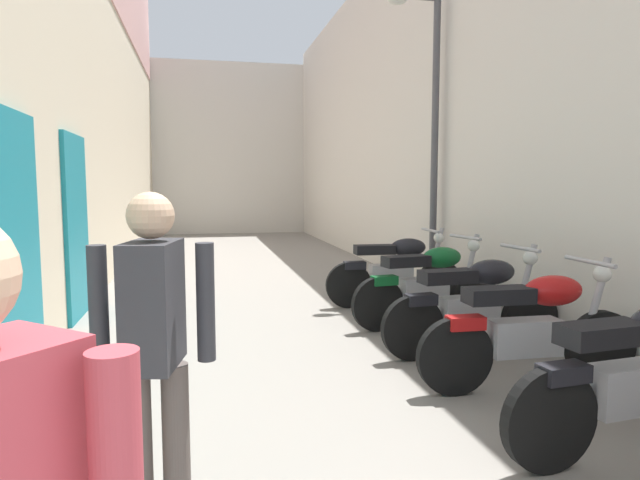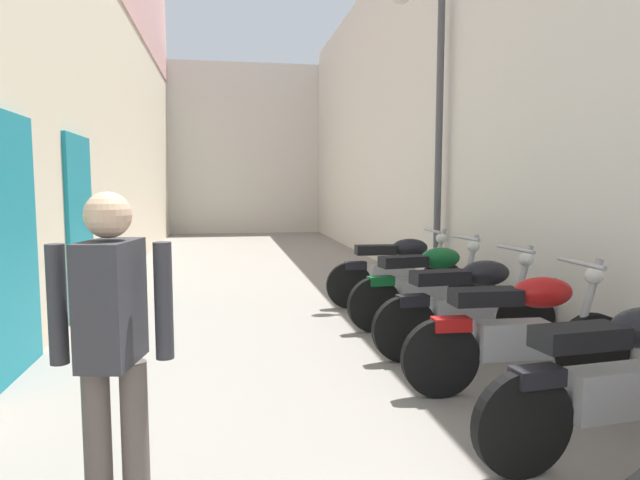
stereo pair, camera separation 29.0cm
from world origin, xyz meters
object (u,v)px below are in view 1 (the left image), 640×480
Objects in this scene: motorcycle_third at (640,373)px; motorcycle_sixth at (428,283)px; motorcycle_fifth at (475,302)px; motorcycle_fourth at (532,327)px; street_lamp at (429,121)px; motorcycle_seventh at (396,269)px; pedestrian_mid_alley at (154,344)px.

motorcycle_third is 3.07m from motorcycle_sixth.
motorcycle_sixth is (-0.00, 3.07, 0.00)m from motorcycle_third.
motorcycle_third is 1.99m from motorcycle_fifth.
motorcycle_fourth is 4.24m from street_lamp.
street_lamp is (0.69, 0.61, 2.00)m from motorcycle_seventh.
street_lamp reaches higher than motorcycle_sixth.
motorcycle_fourth is (0.00, 1.08, 0.00)m from motorcycle_third.
pedestrian_mid_alley reaches higher than motorcycle_fourth.
motorcycle_sixth is 1.07m from motorcycle_seventh.
motorcycle_fifth is 3.48m from street_lamp.
motorcycle_seventh is (0.00, 1.07, 0.00)m from motorcycle_sixth.
street_lamp is (0.69, 2.76, 2.00)m from motorcycle_fifth.
motorcycle_seventh is 2.21m from street_lamp.
pedestrian_mid_alley reaches higher than motorcycle_sixth.
motorcycle_sixth is at bearing 50.75° from pedestrian_mid_alley.
street_lamp is at bearing 75.90° from motorcycle_fifth.
motorcycle_sixth is (-0.00, 1.07, 0.00)m from motorcycle_fifth.
pedestrian_mid_alley is at bearing -153.90° from motorcycle_fourth.
motorcycle_fourth is 0.92m from motorcycle_fifth.
motorcycle_fourth and motorcycle_fifth have the same top height.
pedestrian_mid_alley is at bearing -124.23° from street_lamp.
motorcycle_third is at bearing 5.20° from pedestrian_mid_alley.
motorcycle_seventh is (-0.00, 3.06, 0.00)m from motorcycle_fourth.
pedestrian_mid_alley is 6.25m from street_lamp.
motorcycle_fourth is at bearing -90.00° from motorcycle_seventh.
motorcycle_fifth is 1.07m from motorcycle_sixth.
motorcycle_seventh is 5.17m from pedestrian_mid_alley.
motorcycle_fifth is at bearing -90.00° from motorcycle_sixth.
motorcycle_fourth is 1.99m from motorcycle_sixth.
motorcycle_third is 1.00× the size of motorcycle_fifth.
motorcycle_sixth is (-0.00, 1.99, 0.00)m from motorcycle_fourth.
pedestrian_mid_alley is (-2.71, -3.31, 0.42)m from motorcycle_sixth.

